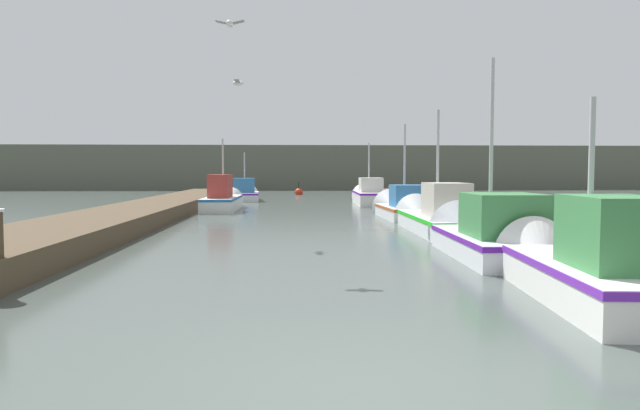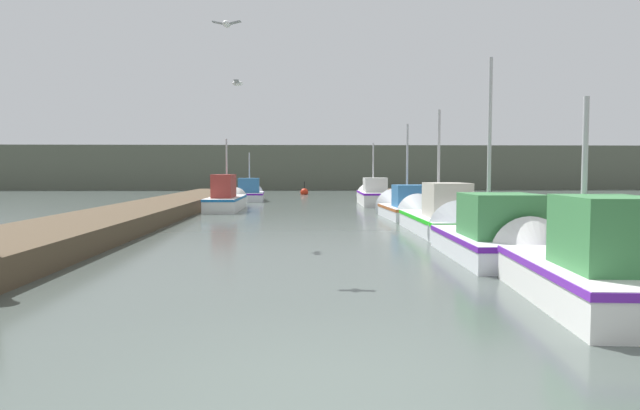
{
  "view_description": "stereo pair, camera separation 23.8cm",
  "coord_description": "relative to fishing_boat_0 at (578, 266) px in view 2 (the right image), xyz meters",
  "views": [
    {
      "loc": [
        -0.59,
        -4.48,
        1.8
      ],
      "look_at": [
        0.2,
        11.11,
        0.86
      ],
      "focal_mm": 32.0,
      "sensor_mm": 36.0,
      "label": 1
    },
    {
      "loc": [
        -0.35,
        -4.49,
        1.8
      ],
      "look_at": [
        0.2,
        11.11,
        0.86
      ],
      "focal_mm": 32.0,
      "sensor_mm": 36.0,
      "label": 2
    }
  ],
  "objects": [
    {
      "name": "ground_plane",
      "position": [
        -3.57,
        -3.35,
        -0.46
      ],
      "size": [
        200.0,
        200.0,
        0.0
      ],
      "color": "#47514C"
    },
    {
      "name": "dock_left",
      "position": [
        -9.63,
        12.65,
        -0.19
      ],
      "size": [
        2.73,
        40.0,
        0.53
      ],
      "color": "#4C3D2B",
      "rests_on": "ground_plane"
    },
    {
      "name": "dock_right",
      "position": [
        2.48,
        12.65,
        -0.19
      ],
      "size": [
        2.73,
        40.0,
        0.53
      ],
      "color": "#4C3D2B",
      "rests_on": "ground_plane"
    },
    {
      "name": "distant_shore_ridge",
      "position": [
        -3.57,
        53.23,
        1.64
      ],
      "size": [
        120.0,
        16.0,
        4.18
      ],
      "color": "#565B4C",
      "rests_on": "ground_plane"
    },
    {
      "name": "fishing_boat_0",
      "position": [
        0.0,
        0.0,
        0.0
      ],
      "size": [
        1.86,
        4.58,
        3.24
      ],
      "rotation": [
        0.0,
        0.0,
        -0.09
      ],
      "color": "silver",
      "rests_on": "ground_plane"
    },
    {
      "name": "fishing_boat_1",
      "position": [
        0.03,
        4.1,
        -0.02
      ],
      "size": [
        1.85,
        4.78,
        4.7
      ],
      "rotation": [
        0.0,
        0.0,
        -0.03
      ],
      "color": "silver",
      "rests_on": "ground_plane"
    },
    {
      "name": "fishing_boat_2",
      "position": [
        0.16,
        9.03,
        -0.04
      ],
      "size": [
        1.65,
        5.96,
        4.08
      ],
      "rotation": [
        0.0,
        0.0,
        -0.01
      ],
      "color": "silver",
      "rests_on": "ground_plane"
    },
    {
      "name": "fishing_boat_3",
      "position": [
        0.15,
        14.18,
        -0.09
      ],
      "size": [
        1.82,
        4.77,
        4.14
      ],
      "rotation": [
        0.0,
        0.0,
        0.03
      ],
      "color": "silver",
      "rests_on": "ground_plane"
    },
    {
      "name": "fishing_boat_4",
      "position": [
        -7.29,
        18.59,
        0.06
      ],
      "size": [
        1.41,
        5.99,
        3.6
      ],
      "rotation": [
        0.0,
        0.0,
        -0.01
      ],
      "color": "silver",
      "rests_on": "ground_plane"
    },
    {
      "name": "fishing_boat_5",
      "position": [
        0.0,
        22.69,
        0.03
      ],
      "size": [
        1.61,
        6.03,
        3.61
      ],
      "rotation": [
        0.0,
        0.0,
        -0.03
      ],
      "color": "silver",
      "rests_on": "ground_plane"
    },
    {
      "name": "fishing_boat_6",
      "position": [
        -6.98,
        26.81,
        -0.04
      ],
      "size": [
        1.84,
        4.4,
        3.42
      ],
      "rotation": [
        0.0,
        0.0,
        0.04
      ],
      "color": "silver",
      "rests_on": "ground_plane"
    },
    {
      "name": "mooring_piling_1",
      "position": [
        1.22,
        22.43,
        0.04
      ],
      "size": [
        0.35,
        0.35,
        0.98
      ],
      "color": "#473523",
      "rests_on": "ground_plane"
    },
    {
      "name": "mooring_piling_2",
      "position": [
        -8.45,
        30.54,
        0.14
      ],
      "size": [
        0.31,
        0.31,
        1.18
      ],
      "color": "#473523",
      "rests_on": "ground_plane"
    },
    {
      "name": "channel_buoy",
      "position": [
        -3.59,
        35.19,
        -0.28
      ],
      "size": [
        0.6,
        0.6,
        1.1
      ],
      "color": "red",
      "rests_on": "ground_plane"
    },
    {
      "name": "seagull_lead",
      "position": [
        -5.5,
        6.84,
        3.56
      ],
      "size": [
        0.29,
        0.55,
        0.12
      ],
      "rotation": [
        0.0,
        0.0,
        1.51
      ],
      "color": "white"
    },
    {
      "name": "seagull_1",
      "position": [
        -5.32,
        3.25,
        4.14
      ],
      "size": [
        0.56,
        0.29,
        0.12
      ],
      "rotation": [
        0.0,
        0.0,
        3.02
      ],
      "color": "white"
    }
  ]
}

